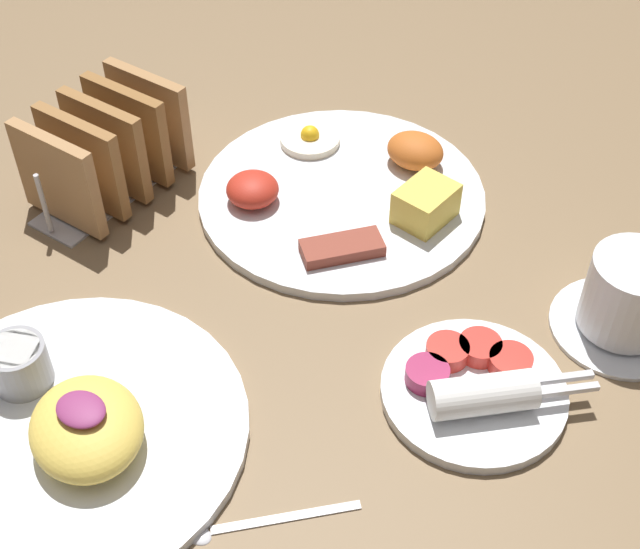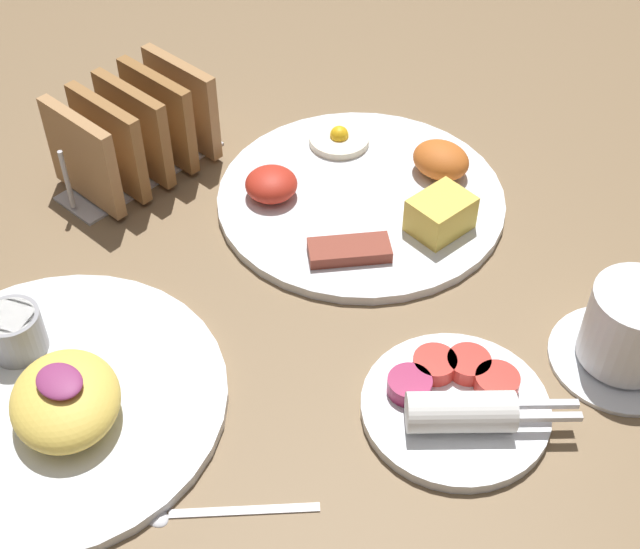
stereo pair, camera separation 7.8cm
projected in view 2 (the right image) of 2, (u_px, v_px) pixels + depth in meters
ground_plane at (266, 301)px, 0.80m from camera, size 3.00×3.00×0.00m
plate_breakfast at (367, 194)px, 0.89m from camera, size 0.29×0.29×0.05m
plate_condiments at (457, 402)px, 0.70m from camera, size 0.16×0.15×0.04m
plate_foreground at (53, 395)px, 0.71m from camera, size 0.28×0.28×0.06m
toast_rack at (135, 133)px, 0.90m from camera, size 0.10×0.18×0.10m
coffee_cup at (630, 331)px, 0.72m from camera, size 0.12×0.12×0.08m
teaspoon at (200, 511)px, 0.64m from camera, size 0.10×0.10×0.01m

